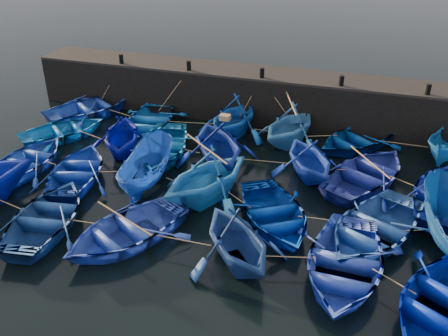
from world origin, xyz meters
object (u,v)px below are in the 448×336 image
(boat_13, at_px, (28,160))
(wooden_crate, at_px, (225,117))
(boat_8, at_px, (162,146))
(boat_0, at_px, (91,107))

(boat_13, bearing_deg, wooden_crate, -158.38)
(wooden_crate, bearing_deg, boat_13, -161.26)
(boat_8, relative_size, wooden_crate, 11.23)
(boat_0, bearing_deg, wooden_crate, -167.50)
(boat_8, bearing_deg, boat_0, 138.03)
(boat_8, xyz_separation_m, boat_13, (-5.17, -2.98, -0.05))
(boat_13, distance_m, wooden_crate, 9.02)
(boat_0, height_order, boat_13, boat_0)
(wooden_crate, bearing_deg, boat_8, 177.26)
(boat_13, bearing_deg, boat_8, -147.21)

